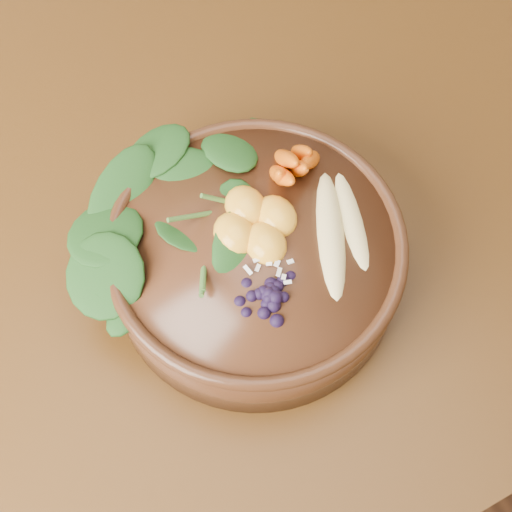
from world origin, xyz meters
TOP-DOWN VIEW (x-y plane):
  - ground at (0.00, 0.00)m, footprint 4.00×4.00m
  - dining_table at (0.00, 0.00)m, footprint 1.60×0.90m
  - stoneware_bowl at (-0.12, -0.11)m, footprint 0.41×0.41m
  - kale_heap at (-0.15, -0.04)m, footprint 0.26×0.25m
  - carrot_cluster at (-0.04, -0.05)m, footprint 0.08×0.08m
  - banana_halves at (-0.04, -0.14)m, footprint 0.12×0.17m
  - mandarin_cluster at (-0.12, -0.10)m, footprint 0.12×0.13m
  - blueberry_pile at (-0.14, -0.18)m, footprint 0.18×0.15m
  - coconut_flakes at (-0.13, -0.14)m, footprint 0.12×0.11m

SIDE VIEW (x-z plane):
  - ground at x=0.00m, z-range 0.00..0.00m
  - dining_table at x=0.00m, z-range 0.28..1.03m
  - stoneware_bowl at x=-0.12m, z-range 0.75..0.84m
  - coconut_flakes at x=-0.13m, z-range 0.84..0.85m
  - banana_halves at x=-0.04m, z-range 0.84..0.87m
  - mandarin_cluster at x=-0.12m, z-range 0.84..0.87m
  - blueberry_pile at x=-0.14m, z-range 0.84..0.88m
  - kale_heap at x=-0.15m, z-range 0.84..0.89m
  - carrot_cluster at x=-0.04m, z-range 0.84..0.93m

